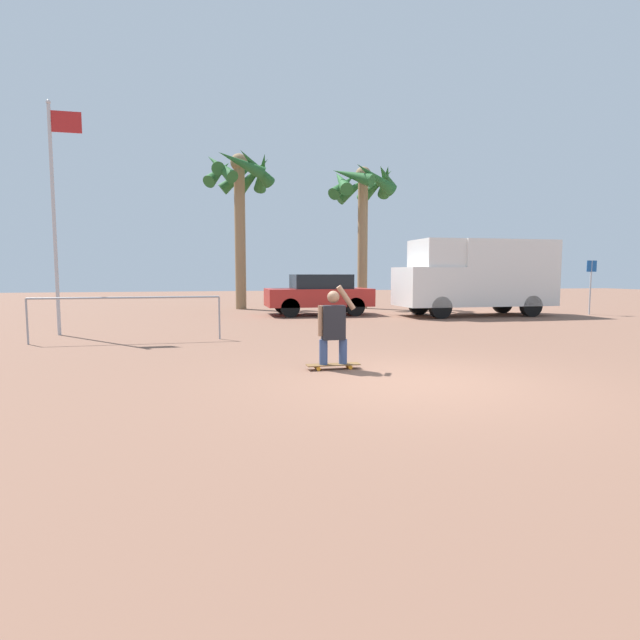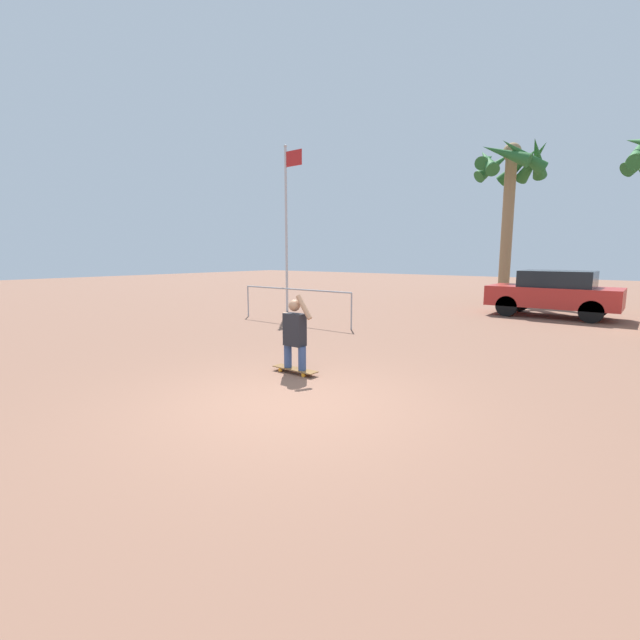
# 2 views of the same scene
# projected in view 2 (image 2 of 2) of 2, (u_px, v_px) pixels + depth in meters

# --- Properties ---
(ground_plane) EXTENTS (80.00, 80.00, 0.00)m
(ground_plane) POSITION_uv_depth(u_px,v_px,m) (288.00, 404.00, 6.12)
(ground_plane) COLOR brown
(skateboard) EXTENTS (0.91, 0.23, 0.09)m
(skateboard) POSITION_uv_depth(u_px,v_px,m) (295.00, 369.00, 7.68)
(skateboard) COLOR brown
(skateboard) RESTS_ON ground_plane
(person_skateboarder) EXTENTS (0.65, 0.22, 1.34)m
(person_skateboarder) POSITION_uv_depth(u_px,v_px,m) (295.00, 331.00, 7.58)
(person_skateboarder) COLOR #384C7A
(person_skateboarder) RESTS_ON skateboard
(parked_car_red) EXTENTS (4.05, 1.92, 1.59)m
(parked_car_red) POSITION_uv_depth(u_px,v_px,m) (554.00, 292.00, 14.67)
(parked_car_red) COLOR black
(parked_car_red) RESTS_ON ground_plane
(palm_tree_center_background) EXTENTS (3.31, 3.33, 7.05)m
(palm_tree_center_background) POSITION_uv_depth(u_px,v_px,m) (510.00, 174.00, 18.77)
(palm_tree_center_background) COLOR #8E704C
(palm_tree_center_background) RESTS_ON ground_plane
(flagpole) EXTENTS (0.83, 0.12, 6.02)m
(flagpole) POSITION_uv_depth(u_px,v_px,m) (287.00, 220.00, 15.57)
(flagpole) COLOR #B7B7BC
(flagpole) RESTS_ON ground_plane
(plaza_railing_segment) EXTENTS (4.35, 0.05, 1.08)m
(plaza_railing_segment) POSITION_uv_depth(u_px,v_px,m) (295.00, 294.00, 13.39)
(plaza_railing_segment) COLOR #99999E
(plaza_railing_segment) RESTS_ON ground_plane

